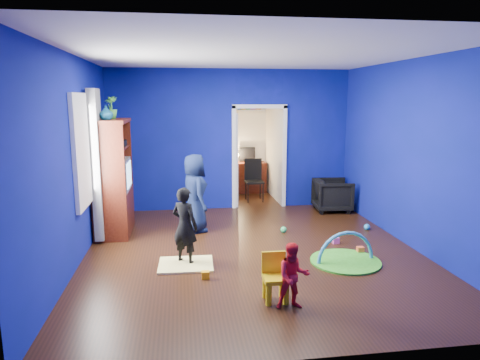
{
  "coord_description": "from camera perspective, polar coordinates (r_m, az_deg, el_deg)",
  "views": [
    {
      "loc": [
        -1.06,
        -6.08,
        2.28
      ],
      "look_at": [
        -0.14,
        0.4,
        1.05
      ],
      "focal_mm": 32.0,
      "sensor_mm": 36.0,
      "label": 1
    }
  ],
  "objects": [
    {
      "name": "floor",
      "position": [
        6.58,
        1.73,
        -9.6
      ],
      "size": [
        5.0,
        5.5,
        0.01
      ],
      "primitive_type": "cube",
      "color": "black",
      "rests_on": "ground"
    },
    {
      "name": "ceiling",
      "position": [
        6.21,
        1.89,
        16.4
      ],
      "size": [
        5.0,
        5.5,
        0.01
      ],
      "primitive_type": "cube",
      "color": "white",
      "rests_on": "wall_back"
    },
    {
      "name": "wall_back",
      "position": [
        8.94,
        -1.23,
        5.34
      ],
      "size": [
        5.0,
        0.02,
        2.9
      ],
      "primitive_type": "cube",
      "color": "navy",
      "rests_on": "floor"
    },
    {
      "name": "wall_front",
      "position": [
        3.6,
        9.33,
        -2.84
      ],
      "size": [
        5.0,
        0.02,
        2.9
      ],
      "primitive_type": "cube",
      "color": "navy",
      "rests_on": "floor"
    },
    {
      "name": "wall_left",
      "position": [
        6.31,
        -21.2,
        2.38
      ],
      "size": [
        0.02,
        5.5,
        2.9
      ],
      "primitive_type": "cube",
      "color": "navy",
      "rests_on": "floor"
    },
    {
      "name": "wall_right",
      "position": [
        7.1,
        22.14,
        3.17
      ],
      "size": [
        0.02,
        5.5,
        2.9
      ],
      "primitive_type": "cube",
      "color": "navy",
      "rests_on": "floor"
    },
    {
      "name": "alcove",
      "position": [
        9.9,
        1.63,
        4.7
      ],
      "size": [
        1.0,
        1.75,
        2.5
      ],
      "primitive_type": null,
      "color": "silver",
      "rests_on": "floor"
    },
    {
      "name": "armchair",
      "position": [
        9.06,
        12.23,
        -1.97
      ],
      "size": [
        0.79,
        0.77,
        0.67
      ],
      "primitive_type": "imported",
      "rotation": [
        0.0,
        0.0,
        1.49
      ],
      "color": "black",
      "rests_on": "floor"
    },
    {
      "name": "child_black",
      "position": [
        6.05,
        -7.37,
        -6.06
      ],
      "size": [
        0.48,
        0.45,
        1.1
      ],
      "primitive_type": "imported",
      "rotation": [
        0.0,
        0.0,
        2.51
      ],
      "color": "black",
      "rests_on": "floor"
    },
    {
      "name": "child_navy",
      "position": [
        7.46,
        -6.06,
        -1.76
      ],
      "size": [
        0.6,
        0.76,
        1.36
      ],
      "primitive_type": "imported",
      "rotation": [
        0.0,
        0.0,
        1.85
      ],
      "color": "#0F1837",
      "rests_on": "floor"
    },
    {
      "name": "toddler_red",
      "position": [
        4.84,
        7.1,
        -12.6
      ],
      "size": [
        0.38,
        0.3,
        0.75
      ],
      "primitive_type": "imported",
      "rotation": [
        0.0,
        0.0,
        -0.04
      ],
      "color": "red",
      "rests_on": "floor"
    },
    {
      "name": "vase",
      "position": [
        7.19,
        -17.43,
        8.54
      ],
      "size": [
        0.27,
        0.27,
        0.23
      ],
      "primitive_type": "imported",
      "rotation": [
        0.0,
        0.0,
        -0.27
      ],
      "color": "#0B535D",
      "rests_on": "tv_armoire"
    },
    {
      "name": "potted_plant",
      "position": [
        7.7,
        -16.85,
        9.25
      ],
      "size": [
        0.26,
        0.26,
        0.38
      ],
      "primitive_type": "imported",
      "rotation": [
        0.0,
        0.0,
        -0.28
      ],
      "color": "green",
      "rests_on": "tv_armoire"
    },
    {
      "name": "tv_armoire",
      "position": [
        7.59,
        -16.62,
        0.36
      ],
      "size": [
        0.58,
        1.14,
        1.96
      ],
      "primitive_type": "cube",
      "color": "#411A0A",
      "rests_on": "floor"
    },
    {
      "name": "crt_tv",
      "position": [
        7.58,
        -16.33,
        0.67
      ],
      "size": [
        0.46,
        0.7,
        0.54
      ],
      "primitive_type": "cube",
      "color": "silver",
      "rests_on": "tv_armoire"
    },
    {
      "name": "yellow_blanket",
      "position": [
        6.13,
        -7.23,
        -11.11
      ],
      "size": [
        0.77,
        0.63,
        0.03
      ],
      "primitive_type": "cube",
      "rotation": [
        0.0,
        0.0,
        -0.03
      ],
      "color": "#F2E07A",
      "rests_on": "floor"
    },
    {
      "name": "hopper_ball",
      "position": [
        7.82,
        -6.42,
        -4.84
      ],
      "size": [
        0.4,
        0.4,
        0.4
      ],
      "primitive_type": "sphere",
      "color": "yellow",
      "rests_on": "floor"
    },
    {
      "name": "kid_chair",
      "position": [
        5.03,
        4.77,
        -13.16
      ],
      "size": [
        0.29,
        0.29,
        0.5
      ],
      "primitive_type": "cube",
      "rotation": [
        0.0,
        0.0,
        -0.02
      ],
      "color": "yellow",
      "rests_on": "floor"
    },
    {
      "name": "play_mat",
      "position": [
        6.38,
        13.87,
        -10.47
      ],
      "size": [
        0.99,
        0.99,
        0.03
      ],
      "primitive_type": "cylinder",
      "color": "green",
      "rests_on": "floor"
    },
    {
      "name": "toy_arch",
      "position": [
        6.38,
        13.87,
        -10.41
      ],
      "size": [
        0.88,
        0.16,
        0.88
      ],
      "primitive_type": "torus",
      "rotation": [
        1.57,
        0.0,
        0.12
      ],
      "color": "#3F8CD8",
      "rests_on": "floor"
    },
    {
      "name": "window_left",
      "position": [
        6.63,
        -20.47,
        3.67
      ],
      "size": [
        0.03,
        0.95,
        1.55
      ],
      "primitive_type": "cube",
      "color": "white",
      "rests_on": "wall_left"
    },
    {
      "name": "curtain",
      "position": [
        7.18,
        -18.5,
        1.87
      ],
      "size": [
        0.14,
        0.42,
        2.4
      ],
      "primitive_type": "cube",
      "color": "slate",
      "rests_on": "floor"
    },
    {
      "name": "doorway",
      "position": [
        9.07,
        2.55,
        2.87
      ],
      "size": [
        1.16,
        0.1,
        2.1
      ],
      "primitive_type": "cube",
      "color": "white",
      "rests_on": "floor"
    },
    {
      "name": "study_desk",
      "position": [
        10.65,
        1.03,
        0.37
      ],
      "size": [
        0.88,
        0.44,
        0.75
      ],
      "primitive_type": "cube",
      "color": "#3D140A",
      "rests_on": "floor"
    },
    {
      "name": "desk_monitor",
      "position": [
        10.68,
        0.94,
        3.52
      ],
      "size": [
        0.4,
        0.05,
        0.32
      ],
      "primitive_type": "cube",
      "color": "black",
      "rests_on": "study_desk"
    },
    {
      "name": "desk_lamp",
      "position": [
        10.58,
        -0.51,
        3.35
      ],
      "size": [
        0.14,
        0.14,
        0.14
      ],
      "primitive_type": "sphere",
      "color": "#FFD88C",
      "rests_on": "study_desk"
    },
    {
      "name": "folding_chair",
      "position": [
        9.7,
        1.93,
        -0.14
      ],
      "size": [
        0.4,
        0.4,
        0.92
      ],
      "primitive_type": "cube",
      "color": "black",
      "rests_on": "floor"
    },
    {
      "name": "book_shelf",
      "position": [
        10.59,
        0.96,
        9.27
      ],
      "size": [
        0.88,
        0.24,
        0.04
      ],
      "primitive_type": "cube",
      "color": "white",
      "rests_on": "study_desk"
    },
    {
      "name": "toy_0",
      "position": [
        6.77,
        15.75,
        -8.98
      ],
      "size": [
        0.1,
        0.08,
        0.1
      ],
      "primitive_type": "cube",
      "color": "#FB5A29",
      "rests_on": "floor"
    },
    {
      "name": "toy_1",
      "position": [
        7.97,
        16.58,
        -5.99
      ],
      "size": [
        0.11,
        0.11,
        0.11
      ],
      "primitive_type": "sphere",
      "color": "#2285C5",
      "rests_on": "floor"
    },
    {
      "name": "toy_2",
      "position": [
        5.67,
        -4.63,
        -12.51
      ],
      "size": [
        0.1,
        0.08,
        0.1
      ],
      "primitive_type": "cube",
      "color": "#FFA80D",
      "rests_on": "floor"
    },
    {
      "name": "toy_3",
      "position": [
        7.53,
        5.83,
        -6.57
      ],
      "size": [
        0.11,
        0.11,
        0.11
      ],
      "primitive_type": "sphere",
      "color": "green",
      "rests_on": "floor"
    },
    {
      "name": "toy_4",
      "position": [
        7.11,
        12.66,
        -7.87
      ],
      "size": [
        0.1,
        0.08,
        0.1
      ],
      "primitive_type": "cube",
      "color": "#DB52A4",
      "rests_on": "floor"
    }
  ]
}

